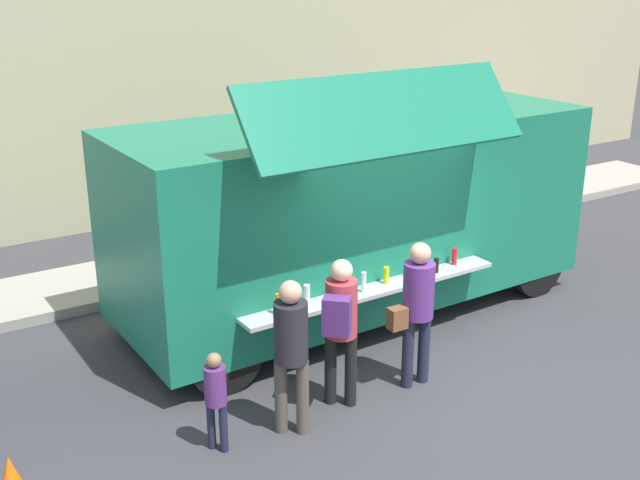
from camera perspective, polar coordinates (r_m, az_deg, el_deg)
name	(u,v)px	position (r m, az deg, el deg)	size (l,w,h in m)	color
ground_plane	(427,371)	(9.54, 7.83, -9.51)	(60.00, 60.00, 0.00)	#38383D
curb_strip	(19,301)	(11.93, -21.21, -4.18)	(28.00, 1.60, 0.15)	#9E998E
food_truck_main	(355,208)	(10.54, 2.62, 2.37)	(6.52, 3.13, 3.48)	#187555
trash_bin	(449,197)	(14.81, 9.46, 3.12)	(0.60, 0.60, 0.96)	#2C5C3A
customer_front_ordering	(417,303)	(8.81, 7.11, -4.57)	(0.57, 0.35, 1.74)	#1E253B
customer_mid_with_backpack	(340,319)	(8.32, 1.51, -5.82)	(0.52, 0.53, 1.71)	black
customer_rear_waiting	(291,344)	(7.87, -2.14, -7.63)	(0.35, 0.35, 1.70)	#4F4940
child_near_queue	(216,393)	(7.83, -7.65, -11.04)	(0.22, 0.22, 1.08)	#1E2239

